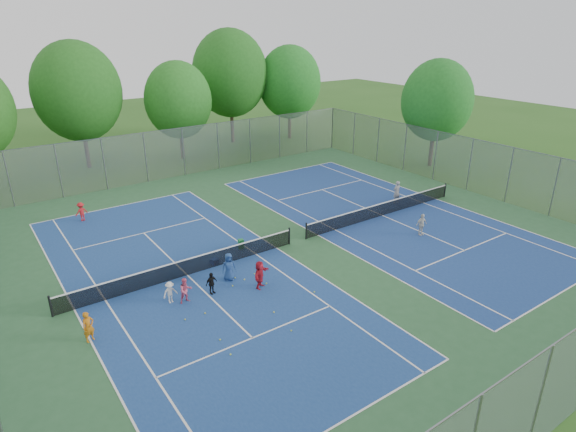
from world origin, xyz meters
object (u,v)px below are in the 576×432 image
object	(u,v)px
net_left	(187,268)
instructor	(397,192)
net_right	(383,209)
ball_hopper	(241,244)
ball_crate	(214,262)

from	to	relation	value
net_left	instructor	size ratio (longest dim) A/B	7.83
net_right	instructor	size ratio (longest dim) A/B	7.83
net_right	ball_hopper	distance (m)	10.25
ball_crate	instructor	distance (m)	14.83
net_left	net_right	distance (m)	14.00
instructor	ball_crate	bearing A→B (deg)	8.27
net_left	ball_crate	world-z (taller)	net_left
instructor	net_right	bearing A→B (deg)	29.81
ball_hopper	net_right	bearing A→B (deg)	-6.26
net_left	ball_hopper	distance (m)	3.97
net_right	ball_crate	size ratio (longest dim) A/B	35.33
net_left	net_right	bearing A→B (deg)	0.00
net_right	instructor	world-z (taller)	instructor
net_right	ball_crate	bearing A→B (deg)	178.59
ball_crate	instructor	size ratio (longest dim) A/B	0.22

